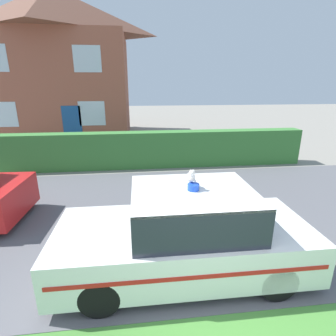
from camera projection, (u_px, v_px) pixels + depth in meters
The scene contains 5 objects.
road_strip at pixel (176, 211), 6.90m from camera, with size 28.00×6.58×0.01m, color #5B5B60.
garden_hedge at pixel (156, 149), 10.47m from camera, with size 11.90×0.65×1.42m, color #3D7F38.
police_car at pixel (186, 235), 4.52m from camera, with size 4.32×1.85×1.65m.
cat at pixel (191, 176), 4.29m from camera, with size 0.16×0.28×0.25m.
house_left at pixel (57, 65), 15.96m from camera, with size 8.69×6.18×8.50m.
Camera 1 is at (-0.94, -1.69, 3.20)m, focal length 28.00 mm.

